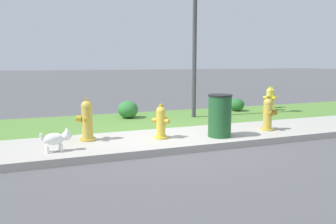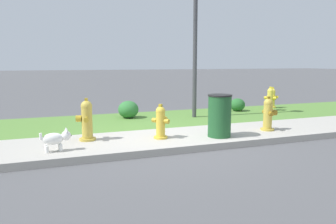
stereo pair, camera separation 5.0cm
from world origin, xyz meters
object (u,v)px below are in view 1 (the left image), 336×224
fire_hydrant_near_corner (271,98)px  trash_bin (220,116)px  fire_hydrant_far_end (268,114)px  shrub_bush_near_lamp (128,109)px  fire_hydrant_mid_block (161,122)px  shrub_bush_mid_verge (237,105)px  small_white_dog (56,139)px  fire_hydrant_by_grass_verge (269,99)px  fire_hydrant_across_street (87,120)px  street_lamp (195,7)px

fire_hydrant_near_corner → trash_bin: bearing=62.7°
fire_hydrant_far_end → shrub_bush_near_lamp: fire_hydrant_far_end is taller
fire_hydrant_mid_block → shrub_bush_mid_verge: (3.34, 2.62, -0.13)m
small_white_dog → shrub_bush_mid_verge: bearing=22.7°
fire_hydrant_mid_block → trash_bin: trash_bin is taller
fire_hydrant_far_end → fire_hydrant_by_grass_verge: (1.91, 2.42, -0.00)m
fire_hydrant_near_corner → trash_bin: trash_bin is taller
fire_hydrant_by_grass_verge → small_white_dog: 6.74m
fire_hydrant_near_corner → shrub_bush_near_lamp: (-4.80, -0.29, -0.09)m
fire_hydrant_across_street → fire_hydrant_mid_block: 1.38m
fire_hydrant_near_corner → trash_bin: (-3.65, -3.09, 0.10)m
fire_hydrant_across_street → shrub_bush_near_lamp: bearing=-19.5°
fire_hydrant_by_grass_verge → street_lamp: size_ratio=0.17×
fire_hydrant_far_end → shrub_bush_mid_verge: (0.95, 2.70, -0.16)m
fire_hydrant_across_street → fire_hydrant_far_end: size_ratio=1.08×
fire_hydrant_across_street → small_white_dog: 0.85m
fire_hydrant_by_grass_verge → shrub_bush_mid_verge: bearing=-150.8°
street_lamp → trash_bin: bearing=-103.0°
fire_hydrant_by_grass_verge → street_lamp: 3.64m
fire_hydrant_mid_block → shrub_bush_mid_verge: bearing=86.4°
fire_hydrant_mid_block → fire_hydrant_far_end: 2.40m
street_lamp → shrub_bush_near_lamp: (-1.68, 0.48, -2.61)m
fire_hydrant_far_end → fire_hydrant_across_street: bearing=-86.6°
shrub_bush_near_lamp → shrub_bush_mid_verge: bearing=1.3°
small_white_dog → shrub_bush_near_lamp: 3.39m
small_white_dog → shrub_bush_mid_verge: 6.00m
fire_hydrant_far_end → fire_hydrant_by_grass_verge: bearing=151.4°
trash_bin → fire_hydrant_near_corner: bearing=40.3°
fire_hydrant_across_street → fire_hydrant_far_end: bearing=-85.0°
trash_bin → shrub_bush_near_lamp: size_ratio=1.56×
small_white_dog → fire_hydrant_near_corner: bearing=18.8°
fire_hydrant_near_corner → fire_hydrant_by_grass_verge: bearing=69.0°
fire_hydrant_far_end → fire_hydrant_near_corner: bearing=150.4°
fire_hydrant_by_grass_verge → shrub_bush_mid_verge: fire_hydrant_by_grass_verge is taller
fire_hydrant_mid_block → street_lamp: 3.65m
fire_hydrant_mid_block → fire_hydrant_far_end: fire_hydrant_far_end is taller
fire_hydrant_far_end → small_white_dog: fire_hydrant_far_end is taller
fire_hydrant_near_corner → street_lamp: bearing=36.4°
fire_hydrant_across_street → fire_hydrant_mid_block: size_ratio=1.19×
fire_hydrant_across_street → shrub_bush_near_lamp: size_ratio=1.50×
shrub_bush_mid_verge → trash_bin: bearing=-127.7°
fire_hydrant_far_end → trash_bin: (-1.27, -0.18, 0.07)m
fire_hydrant_far_end → small_white_dog: 4.31m
fire_hydrant_near_corner → shrub_bush_mid_verge: 1.45m
shrub_bush_mid_verge → shrub_bush_near_lamp: bearing=-178.7°
fire_hydrant_mid_block → shrub_bush_near_lamp: fire_hydrant_mid_block is taller
fire_hydrant_near_corner → shrub_bush_mid_verge: (-1.43, -0.21, -0.13)m
shrub_bush_near_lamp → shrub_bush_mid_verge: 3.37m
fire_hydrant_near_corner → shrub_bush_near_lamp: size_ratio=1.25×
fire_hydrant_across_street → fire_hydrant_by_grass_verge: fire_hydrant_across_street is taller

